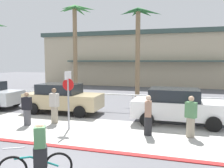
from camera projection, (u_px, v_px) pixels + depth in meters
ground_plane at (119, 106)px, 15.57m from camera, size 80.00×80.00×0.00m
sidewalk_strip at (86, 131)px, 10.03m from camera, size 44.00×4.00×0.02m
curb_paint at (64, 147)px, 8.12m from camera, size 44.00×0.24×0.03m
building_backdrop at (147, 59)px, 30.98m from camera, size 26.09×10.10×6.56m
rail_fence at (113, 97)px, 14.06m from camera, size 25.80×0.08×1.04m
stop_sign_bike_lane at (68, 92)px, 10.06m from camera, size 0.52×0.56×2.56m
palm_tree_1 at (75, 26)px, 19.70m from camera, size 3.30×3.60×7.71m
palm_tree_2 at (139, 33)px, 17.93m from camera, size 3.27×3.09×7.08m
car_tan_1 at (63, 98)px, 13.46m from camera, size 4.40×2.02×1.69m
car_white_2 at (178, 106)px, 11.06m from camera, size 4.40×2.02×1.69m
cyclist_teal_0 at (38, 154)px, 5.79m from camera, size 1.63×0.91×1.50m
pedestrian_0 at (148, 117)px, 9.33m from camera, size 0.35×0.42×1.64m
pedestrian_1 at (54, 107)px, 11.15m from camera, size 0.42×0.35×1.72m
pedestrian_2 at (27, 110)px, 10.80m from camera, size 0.44×0.37×1.57m
pedestrian_3 at (191, 118)px, 9.09m from camera, size 0.47×0.43×1.65m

